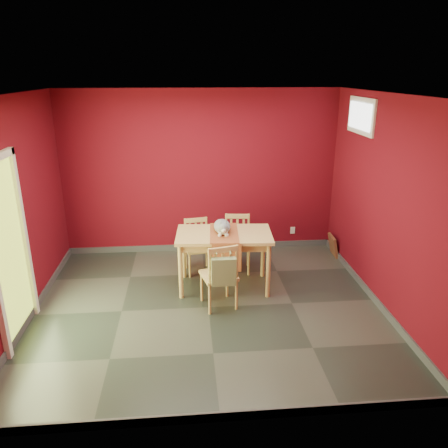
{
  "coord_description": "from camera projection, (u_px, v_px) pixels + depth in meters",
  "views": [
    {
      "loc": [
        -0.24,
        -5.06,
        2.95
      ],
      "look_at": [
        0.25,
        0.45,
        1.0
      ],
      "focal_mm": 35.0,
      "sensor_mm": 36.0,
      "label": 1
    }
  ],
  "objects": [
    {
      "name": "chair_far_left",
      "position": [
        198.0,
        245.0,
        6.68
      ],
      "size": [
        0.44,
        0.44,
        0.83
      ],
      "color": "tan",
      "rests_on": "ground"
    },
    {
      "name": "doorway",
      "position": [
        8.0,
        245.0,
        4.82
      ],
      "size": [
        0.06,
        1.01,
        2.13
      ],
      "color": "#B7D838",
      "rests_on": "ground"
    },
    {
      "name": "window",
      "position": [
        361.0,
        116.0,
        6.1
      ],
      "size": [
        0.05,
        0.9,
        0.5
      ],
      "color": "white",
      "rests_on": "room_shell"
    },
    {
      "name": "chair_far_right",
      "position": [
        237.0,
        243.0,
        6.72
      ],
      "size": [
        0.45,
        0.45,
        0.87
      ],
      "color": "tan",
      "rests_on": "ground"
    },
    {
      "name": "chair_near",
      "position": [
        220.0,
        275.0,
        5.62
      ],
      "size": [
        0.51,
        0.51,
        0.91
      ],
      "color": "tan",
      "rests_on": "ground"
    },
    {
      "name": "outlet_plate",
      "position": [
        293.0,
        230.0,
        7.66
      ],
      "size": [
        0.08,
        0.02,
        0.12
      ],
      "primitive_type": "cube",
      "color": "silver",
      "rests_on": "room_shell"
    },
    {
      "name": "room_shell",
      "position": [
        208.0,
        304.0,
        5.74
      ],
      "size": [
        4.5,
        4.5,
        4.5
      ],
      "color": "#5C0914",
      "rests_on": "ground"
    },
    {
      "name": "picture_frame",
      "position": [
        333.0,
        246.0,
        7.33
      ],
      "size": [
        0.13,
        0.35,
        0.35
      ],
      "color": "brown",
      "rests_on": "ground"
    },
    {
      "name": "dining_table",
      "position": [
        224.0,
        240.0,
        6.08
      ],
      "size": [
        1.36,
        0.85,
        0.82
      ],
      "color": "tan",
      "rests_on": "ground"
    },
    {
      "name": "table_runner",
      "position": [
        225.0,
        241.0,
        5.94
      ],
      "size": [
        0.44,
        0.83,
        0.41
      ],
      "color": "brown",
      "rests_on": "dining_table"
    },
    {
      "name": "cat",
      "position": [
        222.0,
        224.0,
        6.04
      ],
      "size": [
        0.3,
        0.5,
        0.24
      ],
      "primitive_type": null,
      "rotation": [
        0.0,
        0.0,
        -0.11
      ],
      "color": "slate",
      "rests_on": "table_runner"
    },
    {
      "name": "tote_bag",
      "position": [
        224.0,
        272.0,
        5.38
      ],
      "size": [
        0.3,
        0.18,
        0.43
      ],
      "color": "#748655",
      "rests_on": "chair_near"
    },
    {
      "name": "ground",
      "position": [
        208.0,
        307.0,
        5.76
      ],
      "size": [
        4.5,
        4.5,
        0.0
      ],
      "primitive_type": "plane",
      "color": "#2D342D",
      "rests_on": "ground"
    }
  ]
}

